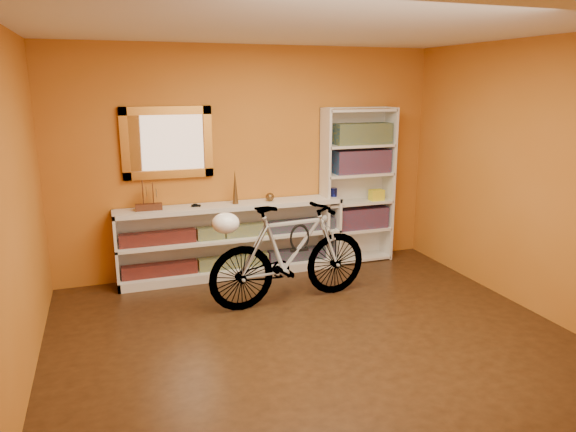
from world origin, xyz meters
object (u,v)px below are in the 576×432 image
object	(u,v)px
console_unit	(233,240)
bookcase	(357,186)
helmet	(226,223)
bicycle	(290,254)

from	to	relation	value
console_unit	bookcase	distance (m)	1.67
helmet	bookcase	bearing A→B (deg)	28.96
console_unit	bookcase	world-z (taller)	bookcase
console_unit	helmet	xyz separation A→B (m)	(-0.30, -1.02, 0.48)
console_unit	helmet	world-z (taller)	helmet
bookcase	bicycle	distance (m)	1.62
console_unit	bookcase	size ratio (longest dim) A/B	1.37
console_unit	helmet	bearing A→B (deg)	-106.34
console_unit	bicycle	xyz separation A→B (m)	(0.37, -0.95, 0.09)
bookcase	console_unit	bearing A→B (deg)	-179.10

